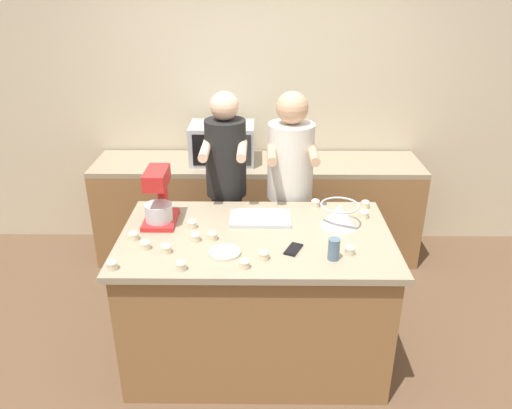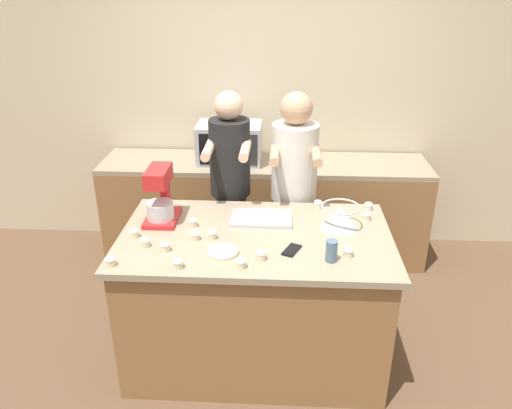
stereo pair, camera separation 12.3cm
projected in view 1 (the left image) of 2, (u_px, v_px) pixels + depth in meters
ground_plane at (256, 352)px, 3.41m from camera, size 16.00×16.00×0.00m
back_wall at (258, 99)px, 4.40m from camera, size 10.00×0.06×2.70m
island_counter at (256, 297)px, 3.22m from camera, size 1.65×0.97×0.91m
back_counter at (257, 208)px, 4.46m from camera, size 2.80×0.60×0.89m
person_left at (227, 195)px, 3.66m from camera, size 0.31×0.49×1.64m
person_right at (289, 197)px, 3.66m from camera, size 0.34×0.50×1.64m
stand_mixer at (159, 199)px, 3.12m from camera, size 0.20×0.30×0.36m
mixing_bowl at (339, 214)px, 3.11m from camera, size 0.24×0.24×0.15m
baking_tray at (260, 218)px, 3.20m from camera, size 0.39×0.23×0.04m
microwave_oven at (222, 143)px, 4.21m from camera, size 0.53×0.37×0.33m
cell_phone at (293, 249)px, 2.86m from camera, size 0.12×0.16×0.01m
drinking_glass at (334, 249)px, 2.74m from camera, size 0.07×0.07×0.12m
small_plate at (225, 252)px, 2.82m from camera, size 0.18×0.18×0.02m
cupcake_0 at (350, 250)px, 2.81m from camera, size 0.06×0.06×0.06m
cupcake_1 at (365, 204)px, 3.37m from camera, size 0.06×0.06×0.06m
cupcake_2 at (195, 237)px, 2.95m from camera, size 0.06×0.06×0.06m
cupcake_3 at (112, 264)px, 2.66m from camera, size 0.06×0.06×0.06m
cupcake_4 at (264, 255)px, 2.76m from camera, size 0.06×0.06×0.06m
cupcake_5 at (166, 248)px, 2.82m from camera, size 0.06×0.06×0.06m
cupcake_6 at (145, 244)px, 2.86m from camera, size 0.06×0.06×0.06m
cupcake_7 at (364, 214)px, 3.23m from camera, size 0.06×0.06×0.06m
cupcake_8 at (192, 224)px, 3.10m from camera, size 0.06×0.06×0.06m
cupcake_9 at (134, 235)px, 2.96m from camera, size 0.06×0.06×0.06m
cupcake_10 at (181, 265)px, 2.66m from camera, size 0.06×0.06×0.06m
cupcake_11 at (212, 235)px, 2.96m from camera, size 0.06×0.06×0.06m
cupcake_12 at (315, 203)px, 3.38m from camera, size 0.06×0.06×0.06m
cupcake_13 at (244, 263)px, 2.67m from camera, size 0.06×0.06×0.06m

